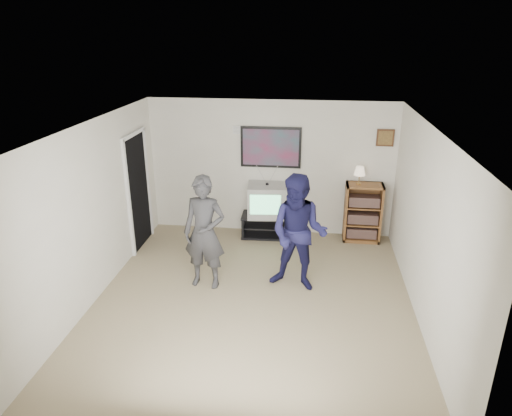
% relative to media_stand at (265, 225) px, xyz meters
% --- Properties ---
extents(room_shell, '(4.51, 5.00, 2.51)m').
position_rel_media_stand_xyz_m(room_shell, '(0.07, -1.88, 1.04)').
color(room_shell, '#76684B').
rests_on(room_shell, ground).
extents(media_stand, '(0.87, 0.50, 0.43)m').
position_rel_media_stand_xyz_m(media_stand, '(0.00, 0.00, 0.00)').
color(media_stand, black).
rests_on(media_stand, room_shell).
extents(crt_television, '(0.75, 0.66, 0.59)m').
position_rel_media_stand_xyz_m(crt_television, '(0.04, -0.00, 0.51)').
color(crt_television, '#A3A39E').
rests_on(crt_television, media_stand).
extents(bookshelf, '(0.66, 0.38, 1.08)m').
position_rel_media_stand_xyz_m(bookshelf, '(1.78, 0.05, 0.33)').
color(bookshelf, brown).
rests_on(bookshelf, room_shell).
extents(table_lamp, '(0.20, 0.20, 0.32)m').
position_rel_media_stand_xyz_m(table_lamp, '(1.67, 0.05, 1.03)').
color(table_lamp, beige).
rests_on(table_lamp, bookshelf).
extents(person_tall, '(0.67, 0.48, 1.73)m').
position_rel_media_stand_xyz_m(person_tall, '(-0.69, -1.86, 0.65)').
color(person_tall, '#313134').
rests_on(person_tall, room_shell).
extents(person_short, '(0.98, 0.83, 1.77)m').
position_rel_media_stand_xyz_m(person_short, '(0.68, -1.76, 0.67)').
color(person_short, '#181741').
rests_on(person_short, room_shell).
extents(controller_left, '(0.08, 0.14, 0.04)m').
position_rel_media_stand_xyz_m(controller_left, '(-0.70, -1.66, 0.89)').
color(controller_left, white).
rests_on(controller_left, person_tall).
extents(controller_right, '(0.08, 0.13, 0.04)m').
position_rel_media_stand_xyz_m(controller_right, '(0.68, -1.53, 0.91)').
color(controller_right, white).
rests_on(controller_right, person_short).
extents(poster, '(1.10, 0.03, 0.75)m').
position_rel_media_stand_xyz_m(poster, '(0.07, 0.24, 1.44)').
color(poster, black).
rests_on(poster, room_shell).
extents(air_vent, '(0.28, 0.02, 0.14)m').
position_rel_media_stand_xyz_m(air_vent, '(-0.48, 0.25, 1.74)').
color(air_vent, white).
rests_on(air_vent, room_shell).
extents(small_picture, '(0.30, 0.03, 0.30)m').
position_rel_media_stand_xyz_m(small_picture, '(2.07, 0.25, 1.67)').
color(small_picture, '#3C1D13').
rests_on(small_picture, room_shell).
extents(doorway, '(0.03, 0.85, 2.00)m').
position_rel_media_stand_xyz_m(doorway, '(-2.16, -0.63, 0.79)').
color(doorway, black).
rests_on(doorway, room_shell).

